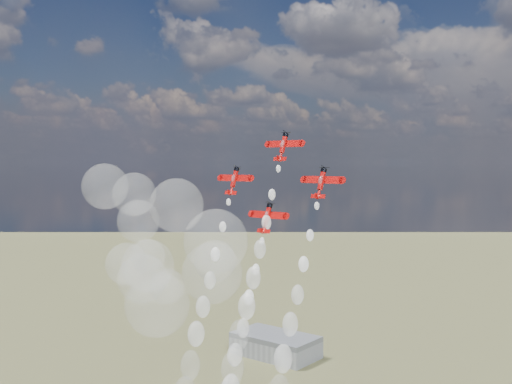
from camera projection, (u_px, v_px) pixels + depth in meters
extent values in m
cube|color=gray|center=(275.00, 347.00, 359.68)|extent=(50.00, 28.00, 10.00)
cube|color=#595B60|center=(276.00, 337.00, 359.36)|extent=(50.00, 28.00, 3.00)
cylinder|color=#BF0B09|center=(284.00, 144.00, 147.35)|extent=(1.20, 2.72, 4.61)
cylinder|color=black|center=(286.00, 135.00, 147.91)|extent=(1.38, 1.59, 1.29)
cube|color=#BF0B09|center=(284.00, 144.00, 147.64)|extent=(10.50, 0.79, 1.68)
cube|color=white|center=(275.00, 144.00, 149.47)|extent=(4.13, 0.19, 0.45)
cube|color=white|center=(294.00, 144.00, 145.95)|extent=(4.13, 0.19, 0.45)
cube|color=#BF0B09|center=(280.00, 159.00, 146.35)|extent=(3.79, 0.43, 0.92)
cube|color=#BF0B09|center=(278.00, 158.00, 145.83)|extent=(0.12, 1.77, 1.57)
ellipsoid|color=silver|center=(282.00, 144.00, 146.98)|extent=(0.95, 1.55, 2.29)
cone|color=#BF0B09|center=(281.00, 156.00, 146.58)|extent=(1.20, 1.92, 2.52)
cylinder|color=#BF0B09|center=(234.00, 179.00, 153.35)|extent=(1.20, 2.72, 4.61)
cylinder|color=black|center=(237.00, 170.00, 153.91)|extent=(1.38, 1.59, 1.29)
cube|color=#BF0B09|center=(235.00, 178.00, 153.64)|extent=(10.50, 0.79, 1.68)
cube|color=white|center=(227.00, 178.00, 155.48)|extent=(4.13, 0.19, 0.45)
cube|color=white|center=(244.00, 178.00, 151.96)|extent=(4.13, 0.19, 0.45)
cube|color=#BF0B09|center=(231.00, 193.00, 152.36)|extent=(3.79, 0.43, 0.92)
cube|color=#BF0B09|center=(229.00, 193.00, 151.83)|extent=(0.12, 1.77, 1.57)
ellipsoid|color=silver|center=(233.00, 178.00, 152.98)|extent=(0.95, 1.55, 2.29)
cone|color=#BF0B09|center=(231.00, 190.00, 152.58)|extent=(1.20, 1.92, 2.52)
cylinder|color=#BF0B09|center=(322.00, 180.00, 137.08)|extent=(1.20, 2.72, 4.61)
cylinder|color=black|center=(324.00, 171.00, 137.64)|extent=(1.38, 1.59, 1.29)
cube|color=#BF0B09|center=(323.00, 180.00, 137.36)|extent=(10.50, 0.79, 1.68)
cube|color=white|center=(312.00, 180.00, 139.20)|extent=(4.13, 0.19, 0.45)
cube|color=white|center=(333.00, 180.00, 135.68)|extent=(4.13, 0.19, 0.45)
cube|color=#BF0B09|center=(318.00, 196.00, 136.08)|extent=(3.79, 0.43, 0.92)
cube|color=#BF0B09|center=(316.00, 196.00, 135.56)|extent=(0.12, 1.77, 1.57)
ellipsoid|color=silver|center=(321.00, 180.00, 136.70)|extent=(0.95, 1.55, 2.29)
cone|color=#BF0B09|center=(319.00, 194.00, 136.31)|extent=(1.20, 1.92, 2.52)
cylinder|color=#BF0B09|center=(267.00, 216.00, 143.08)|extent=(1.20, 2.72, 4.61)
cylinder|color=black|center=(270.00, 206.00, 143.64)|extent=(1.38, 1.59, 1.29)
cube|color=#BF0B09|center=(268.00, 215.00, 143.37)|extent=(10.50, 0.79, 1.68)
cube|color=white|center=(259.00, 214.00, 145.20)|extent=(4.13, 0.19, 0.45)
cube|color=white|center=(278.00, 216.00, 141.68)|extent=(4.13, 0.19, 0.45)
cube|color=#BF0B09|center=(264.00, 231.00, 142.08)|extent=(3.79, 0.43, 0.92)
cube|color=#BF0B09|center=(262.00, 231.00, 141.56)|extent=(0.12, 1.77, 1.57)
ellipsoid|color=silver|center=(266.00, 215.00, 142.71)|extent=(0.95, 1.55, 2.29)
cone|color=#BF0B09|center=(264.00, 228.00, 142.31)|extent=(1.20, 1.92, 2.52)
sphere|color=white|center=(278.00, 169.00, 145.89)|extent=(1.05, 1.05, 1.05)
sphere|color=white|center=(272.00, 194.00, 144.27)|extent=(1.56, 1.56, 1.56)
sphere|color=white|center=(266.00, 222.00, 142.80)|extent=(2.08, 2.08, 2.08)
sphere|color=white|center=(260.00, 249.00, 141.09)|extent=(2.59, 2.59, 2.59)
sphere|color=white|center=(253.00, 278.00, 139.66)|extent=(3.10, 3.10, 3.10)
sphere|color=white|center=(247.00, 306.00, 138.33)|extent=(3.61, 3.61, 3.61)
sphere|color=white|center=(239.00, 335.00, 136.07)|extent=(4.12, 4.12, 4.12)
sphere|color=white|center=(233.00, 368.00, 134.51)|extent=(4.63, 4.63, 4.63)
sphere|color=white|center=(229.00, 202.00, 151.87)|extent=(1.05, 1.05, 1.05)
sphere|color=white|center=(223.00, 227.00, 150.21)|extent=(1.56, 1.56, 1.56)
sphere|color=white|center=(215.00, 254.00, 148.80)|extent=(2.08, 2.08, 2.08)
sphere|color=white|center=(210.00, 280.00, 147.48)|extent=(2.59, 2.59, 2.59)
sphere|color=white|center=(203.00, 307.00, 145.48)|extent=(3.10, 3.10, 3.10)
sphere|color=white|center=(196.00, 334.00, 144.59)|extent=(3.61, 3.61, 3.61)
sphere|color=white|center=(190.00, 365.00, 142.42)|extent=(4.12, 4.12, 4.12)
sphere|color=white|center=(317.00, 206.00, 135.66)|extent=(1.05, 1.05, 1.05)
sphere|color=white|center=(310.00, 235.00, 134.02)|extent=(1.56, 1.56, 1.56)
sphere|color=white|center=(304.00, 264.00, 132.71)|extent=(2.08, 2.08, 2.08)
sphere|color=white|center=(298.00, 295.00, 131.25)|extent=(2.59, 2.59, 2.59)
sphere|color=white|center=(290.00, 324.00, 129.30)|extent=(3.10, 3.10, 3.10)
sphere|color=white|center=(283.00, 359.00, 127.82)|extent=(3.61, 3.61, 3.61)
sphere|color=white|center=(262.00, 241.00, 141.68)|extent=(1.05, 1.05, 1.05)
sphere|color=white|center=(256.00, 269.00, 139.94)|extent=(1.56, 1.56, 1.56)
sphere|color=white|center=(249.00, 297.00, 138.79)|extent=(2.08, 2.08, 2.08)
sphere|color=white|center=(243.00, 328.00, 136.75)|extent=(2.59, 2.59, 2.59)
sphere|color=white|center=(235.00, 355.00, 135.72)|extent=(3.10, 3.10, 3.10)
sphere|color=white|center=(105.00, 186.00, 204.89)|extent=(15.78, 15.78, 15.78)
sphere|color=white|center=(148.00, 266.00, 212.96)|extent=(18.94, 18.94, 18.94)
sphere|color=white|center=(167.00, 287.00, 194.42)|extent=(11.55, 11.55, 11.55)
sphere|color=white|center=(216.00, 241.00, 187.07)|extent=(20.32, 20.32, 20.32)
sphere|color=white|center=(212.00, 273.00, 193.11)|extent=(19.71, 19.71, 19.71)
sphere|color=white|center=(215.00, 261.00, 191.09)|extent=(13.60, 13.60, 13.60)
sphere|color=white|center=(127.00, 264.00, 185.00)|extent=(13.15, 13.15, 13.15)
sphere|color=white|center=(138.00, 221.00, 202.94)|extent=(14.43, 14.43, 14.43)
sphere|color=white|center=(143.00, 279.00, 197.54)|extent=(16.46, 16.46, 16.46)
sphere|color=white|center=(148.00, 257.00, 192.95)|extent=(11.20, 11.20, 11.20)
sphere|color=white|center=(157.00, 305.00, 192.72)|extent=(20.90, 20.90, 20.90)
sphere|color=white|center=(134.00, 194.00, 207.94)|extent=(15.05, 15.05, 15.05)
sphere|color=white|center=(177.00, 205.00, 190.74)|extent=(17.38, 17.38, 17.38)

